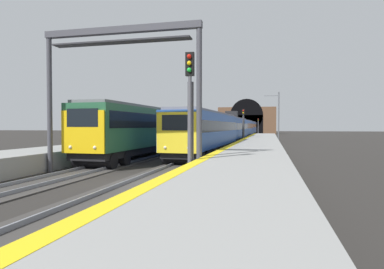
{
  "coord_description": "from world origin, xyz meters",
  "views": [
    {
      "loc": [
        -14.48,
        -5.43,
        2.6
      ],
      "look_at": [
        9.1,
        0.14,
        1.98
      ],
      "focal_mm": 31.03,
      "sensor_mm": 36.0,
      "label": 1
    }
  ],
  "objects_px": {
    "railway_signal_mid": "(243,124)",
    "overhead_signal_gantry": "(120,64)",
    "train_main_approaching": "(238,128)",
    "train_adjacent_platform": "(180,128)",
    "railway_signal_near": "(190,105)",
    "railway_signal_far": "(258,125)",
    "catenary_mast_near": "(278,116)"
  },
  "relations": [
    {
      "from": "railway_signal_near",
      "to": "railway_signal_mid",
      "type": "bearing_deg",
      "value": -180.0
    },
    {
      "from": "train_adjacent_platform",
      "to": "catenary_mast_near",
      "type": "relative_size",
      "value": 4.94
    },
    {
      "from": "train_adjacent_platform",
      "to": "railway_signal_near",
      "type": "bearing_deg",
      "value": 17.86
    },
    {
      "from": "railway_signal_mid",
      "to": "overhead_signal_gantry",
      "type": "bearing_deg",
      "value": -8.48
    },
    {
      "from": "train_main_approaching",
      "to": "railway_signal_mid",
      "type": "xyz_separation_m",
      "value": [
        -12.16,
        -1.92,
        0.68
      ]
    },
    {
      "from": "railway_signal_mid",
      "to": "overhead_signal_gantry",
      "type": "xyz_separation_m",
      "value": [
        -28.52,
        4.25,
        3.01
      ]
    },
    {
      "from": "train_main_approaching",
      "to": "overhead_signal_gantry",
      "type": "bearing_deg",
      "value": -1.71
    },
    {
      "from": "train_main_approaching",
      "to": "railway_signal_near",
      "type": "relative_size",
      "value": 12.61
    },
    {
      "from": "railway_signal_mid",
      "to": "train_main_approaching",
      "type": "bearing_deg",
      "value": -171.03
    },
    {
      "from": "train_main_approaching",
      "to": "railway_signal_far",
      "type": "xyz_separation_m",
      "value": [
        44.38,
        -1.92,
        0.67
      ]
    },
    {
      "from": "railway_signal_mid",
      "to": "railway_signal_far",
      "type": "xyz_separation_m",
      "value": [
        56.53,
        0.0,
        -0.01
      ]
    },
    {
      "from": "train_adjacent_platform",
      "to": "overhead_signal_gantry",
      "type": "relative_size",
      "value": 4.55
    },
    {
      "from": "railway_signal_mid",
      "to": "catenary_mast_near",
      "type": "xyz_separation_m",
      "value": [
        10.95,
        -4.78,
        1.33
      ]
    },
    {
      "from": "railway_signal_near",
      "to": "railway_signal_far",
      "type": "relative_size",
      "value": 1.21
    },
    {
      "from": "train_main_approaching",
      "to": "railway_signal_far",
      "type": "relative_size",
      "value": 15.3
    },
    {
      "from": "train_adjacent_platform",
      "to": "railway_signal_mid",
      "type": "xyz_separation_m",
      "value": [
        8.01,
        -6.59,
        0.47
      ]
    },
    {
      "from": "train_main_approaching",
      "to": "train_adjacent_platform",
      "type": "distance_m",
      "value": 20.71
    },
    {
      "from": "train_main_approaching",
      "to": "overhead_signal_gantry",
      "type": "distance_m",
      "value": 40.91
    },
    {
      "from": "train_adjacent_platform",
      "to": "train_main_approaching",
      "type": "bearing_deg",
      "value": 168.36
    },
    {
      "from": "railway_signal_mid",
      "to": "railway_signal_far",
      "type": "relative_size",
      "value": 1.0
    },
    {
      "from": "train_main_approaching",
      "to": "railway_signal_mid",
      "type": "bearing_deg",
      "value": 10.54
    },
    {
      "from": "train_adjacent_platform",
      "to": "railway_signal_far",
      "type": "xyz_separation_m",
      "value": [
        64.55,
        -6.59,
        0.46
      ]
    },
    {
      "from": "railway_signal_near",
      "to": "railway_signal_mid",
      "type": "xyz_separation_m",
      "value": [
        30.33,
        -0.0,
        -0.66
      ]
    },
    {
      "from": "railway_signal_near",
      "to": "railway_signal_far",
      "type": "distance_m",
      "value": 86.86
    },
    {
      "from": "train_main_approaching",
      "to": "overhead_signal_gantry",
      "type": "xyz_separation_m",
      "value": [
        -40.68,
        2.34,
        3.69
      ]
    },
    {
      "from": "railway_signal_near",
      "to": "railway_signal_mid",
      "type": "height_order",
      "value": "railway_signal_near"
    },
    {
      "from": "railway_signal_near",
      "to": "overhead_signal_gantry",
      "type": "bearing_deg",
      "value": -113.01
    },
    {
      "from": "train_main_approaching",
      "to": "train_adjacent_platform",
      "type": "height_order",
      "value": "train_adjacent_platform"
    },
    {
      "from": "railway_signal_near",
      "to": "railway_signal_far",
      "type": "bearing_deg",
      "value": -180.0
    },
    {
      "from": "catenary_mast_near",
      "to": "railway_signal_far",
      "type": "bearing_deg",
      "value": 5.99
    },
    {
      "from": "railway_signal_mid",
      "to": "railway_signal_far",
      "type": "bearing_deg",
      "value": -180.0
    },
    {
      "from": "railway_signal_mid",
      "to": "catenary_mast_near",
      "type": "distance_m",
      "value": 12.02
    }
  ]
}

